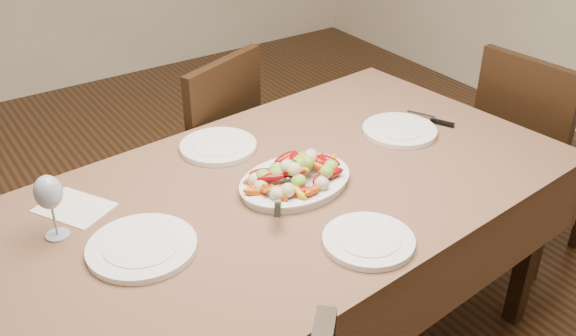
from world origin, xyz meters
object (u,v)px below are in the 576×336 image
at_px(chair_far, 193,156).
at_px(serving_platter, 295,183).
at_px(plate_right, 400,131).
at_px(plate_far, 218,147).
at_px(wine_glass, 51,205).
at_px(chair_right, 537,154).
at_px(plate_near, 368,241).
at_px(plate_left, 142,247).
at_px(dining_table, 288,279).

bearing_deg(chair_far, serving_platter, 65.74).
bearing_deg(serving_platter, plate_right, 9.46).
distance_m(chair_far, plate_far, 0.56).
bearing_deg(plate_far, chair_far, 76.05).
relative_size(serving_platter, plate_far, 1.39).
bearing_deg(wine_glass, chair_right, -4.66).
bearing_deg(plate_near, plate_far, 96.39).
distance_m(plate_left, plate_near, 0.61).
distance_m(chair_far, plate_left, 1.05).
height_order(chair_far, plate_right, chair_far).
distance_m(serving_platter, wine_glass, 0.72).
bearing_deg(wine_glass, plate_left, -48.68).
distance_m(plate_right, plate_near, 0.68).
height_order(plate_left, plate_far, same).
bearing_deg(wine_glass, serving_platter, -12.84).
relative_size(chair_far, serving_platter, 2.59).
bearing_deg(plate_near, serving_platter, 89.67).
height_order(dining_table, plate_near, plate_near).
distance_m(chair_right, plate_far, 1.43).
distance_m(dining_table, chair_right, 1.29).
height_order(chair_far, plate_left, chair_far).
distance_m(plate_left, plate_right, 1.05).
bearing_deg(chair_far, plate_left, 34.73).
relative_size(dining_table, plate_left, 6.22).
distance_m(dining_table, serving_platter, 0.39).
height_order(dining_table, plate_right, plate_right).
xyz_separation_m(plate_right, wine_glass, (-1.21, 0.07, 0.09)).
bearing_deg(chair_right, plate_far, 70.54).
bearing_deg(plate_near, chair_far, 88.20).
xyz_separation_m(chair_far, serving_platter, (-0.03, -0.81, 0.30)).
bearing_deg(wine_glass, plate_far, 17.30).
distance_m(chair_right, plate_right, 0.81).
distance_m(dining_table, plate_right, 0.66).
height_order(plate_left, plate_right, same).
xyz_separation_m(dining_table, chair_far, (0.05, 0.79, 0.10)).
xyz_separation_m(chair_right, plate_far, (-1.35, 0.35, 0.29)).
relative_size(serving_platter, plate_left, 1.24).
distance_m(plate_right, wine_glass, 1.22).
bearing_deg(chair_far, plate_far, 54.23).
distance_m(plate_far, wine_glass, 0.65).
distance_m(serving_platter, plate_near, 0.35).
bearing_deg(serving_platter, plate_near, -90.33).
relative_size(chair_right, serving_platter, 2.59).
bearing_deg(plate_near, chair_right, 15.42).
bearing_deg(dining_table, plate_left, -174.15).
bearing_deg(plate_far, dining_table, -78.59).
bearing_deg(chair_far, chair_right, 124.81).
distance_m(serving_platter, plate_far, 0.36).
xyz_separation_m(plate_right, plate_far, (-0.60, 0.26, 0.00)).
bearing_deg(plate_left, dining_table, 5.85).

